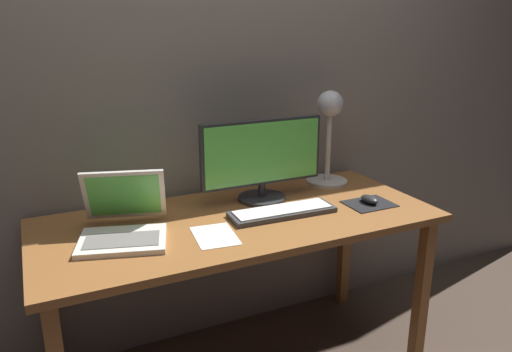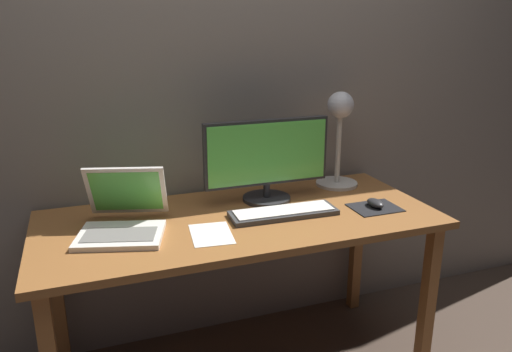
# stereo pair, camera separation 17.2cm
# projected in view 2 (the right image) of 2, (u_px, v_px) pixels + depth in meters

# --- Properties ---
(back_wall) EXTENTS (4.80, 0.06, 2.60)m
(back_wall) POSITION_uv_depth(u_px,v_px,m) (211.00, 67.00, 2.19)
(back_wall) COLOR gray
(back_wall) RESTS_ON ground
(desk) EXTENTS (1.60, 0.70, 0.74)m
(desk) POSITION_uv_depth(u_px,v_px,m) (240.00, 234.00, 2.02)
(desk) COLOR #935B2D
(desk) RESTS_ON ground
(monitor) EXTENTS (0.56, 0.21, 0.36)m
(monitor) POSITION_uv_depth(u_px,v_px,m) (267.00, 158.00, 2.13)
(monitor) COLOR #28282B
(monitor) RESTS_ON desk
(keyboard_main) EXTENTS (0.44, 0.15, 0.03)m
(keyboard_main) POSITION_uv_depth(u_px,v_px,m) (283.00, 212.00, 2.00)
(keyboard_main) COLOR #38383A
(keyboard_main) RESTS_ON desk
(laptop) EXTENTS (0.38, 0.41, 0.23)m
(laptop) POSITION_uv_depth(u_px,v_px,m) (123.00, 214.00, 1.85)
(laptop) COLOR silver
(laptop) RESTS_ON desk
(desk_lamp) EXTENTS (0.20, 0.20, 0.45)m
(desk_lamp) POSITION_uv_depth(u_px,v_px,m) (340.00, 126.00, 2.30)
(desk_lamp) COLOR beige
(desk_lamp) RESTS_ON desk
(mousepad) EXTENTS (0.20, 0.16, 0.00)m
(mousepad) POSITION_uv_depth(u_px,v_px,m) (375.00, 208.00, 2.09)
(mousepad) COLOR black
(mousepad) RESTS_ON desk
(mouse) EXTENTS (0.06, 0.10, 0.03)m
(mouse) POSITION_uv_depth(u_px,v_px,m) (375.00, 203.00, 2.09)
(mouse) COLOR #28282B
(mouse) RESTS_ON mousepad
(paper_sheet_near_mouse) EXTENTS (0.17, 0.23, 0.00)m
(paper_sheet_near_mouse) POSITION_uv_depth(u_px,v_px,m) (211.00, 234.00, 1.83)
(paper_sheet_near_mouse) COLOR white
(paper_sheet_near_mouse) RESTS_ON desk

